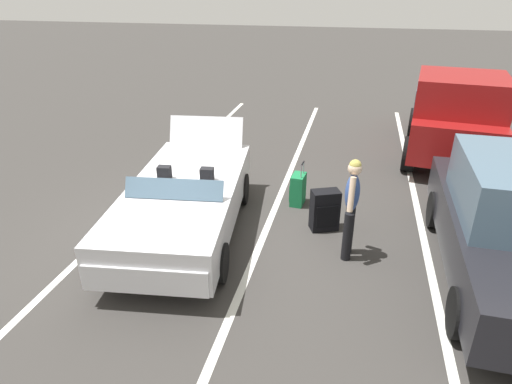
{
  "coord_description": "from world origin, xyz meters",
  "views": [
    {
      "loc": [
        6.18,
        2.68,
        3.98
      ],
      "look_at": [
        -0.37,
        1.16,
        0.75
      ],
      "focal_mm": 30.73,
      "sensor_mm": 36.0,
      "label": 1
    }
  ],
  "objects_px": {
    "convertible_car": "(182,208)",
    "suitcase_medium_bright": "(298,189)",
    "parked_pickup_truck_near": "(455,113)",
    "suitcase_large_black": "(325,210)",
    "traveler_person": "(351,204)"
  },
  "relations": [
    {
      "from": "suitcase_large_black",
      "to": "traveler_person",
      "type": "bearing_deg",
      "value": 5.86
    },
    {
      "from": "suitcase_medium_bright",
      "to": "parked_pickup_truck_near",
      "type": "bearing_deg",
      "value": -128.62
    },
    {
      "from": "traveler_person",
      "to": "parked_pickup_truck_near",
      "type": "bearing_deg",
      "value": -110.61
    },
    {
      "from": "convertible_car",
      "to": "suitcase_large_black",
      "type": "distance_m",
      "value": 2.48
    },
    {
      "from": "traveler_person",
      "to": "parked_pickup_truck_near",
      "type": "distance_m",
      "value": 5.6
    },
    {
      "from": "suitcase_large_black",
      "to": "traveler_person",
      "type": "distance_m",
      "value": 1.04
    },
    {
      "from": "suitcase_medium_bright",
      "to": "parked_pickup_truck_near",
      "type": "height_order",
      "value": "parked_pickup_truck_near"
    },
    {
      "from": "suitcase_large_black",
      "to": "parked_pickup_truck_near",
      "type": "distance_m",
      "value": 5.17
    },
    {
      "from": "suitcase_medium_bright",
      "to": "traveler_person",
      "type": "distance_m",
      "value": 2.03
    },
    {
      "from": "suitcase_medium_bright",
      "to": "convertible_car",
      "type": "bearing_deg",
      "value": 50.91
    },
    {
      "from": "suitcase_large_black",
      "to": "suitcase_medium_bright",
      "type": "height_order",
      "value": "suitcase_medium_bright"
    },
    {
      "from": "suitcase_large_black",
      "to": "convertible_car",
      "type": "bearing_deg",
      "value": -92.24
    },
    {
      "from": "convertible_car",
      "to": "suitcase_medium_bright",
      "type": "bearing_deg",
      "value": 128.66
    },
    {
      "from": "convertible_car",
      "to": "suitcase_medium_bright",
      "type": "distance_m",
      "value": 2.46
    },
    {
      "from": "convertible_car",
      "to": "suitcase_medium_bright",
      "type": "relative_size",
      "value": 4.93
    }
  ]
}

